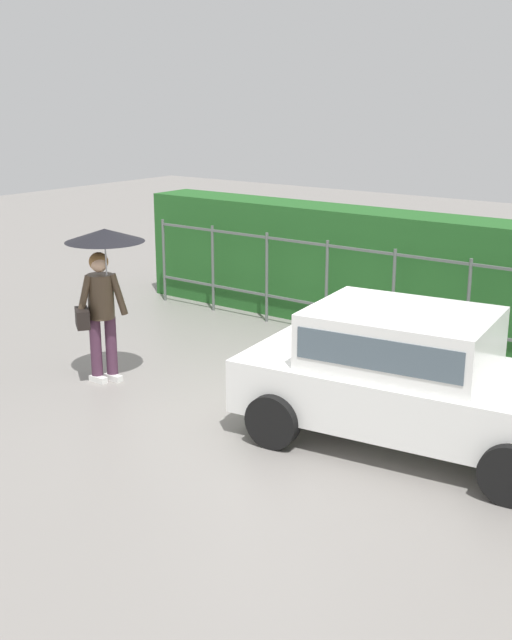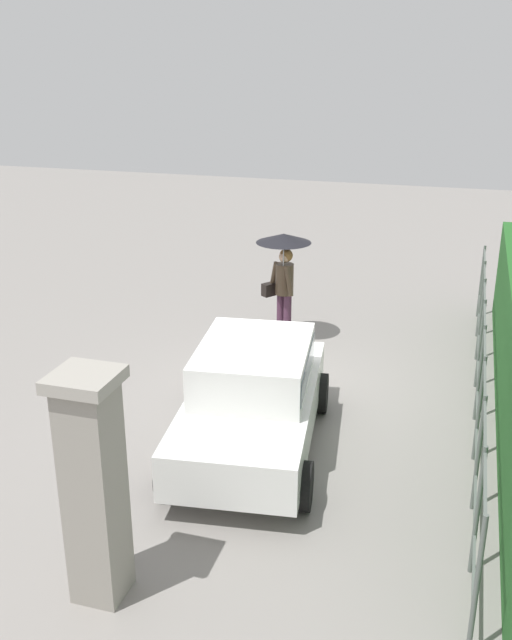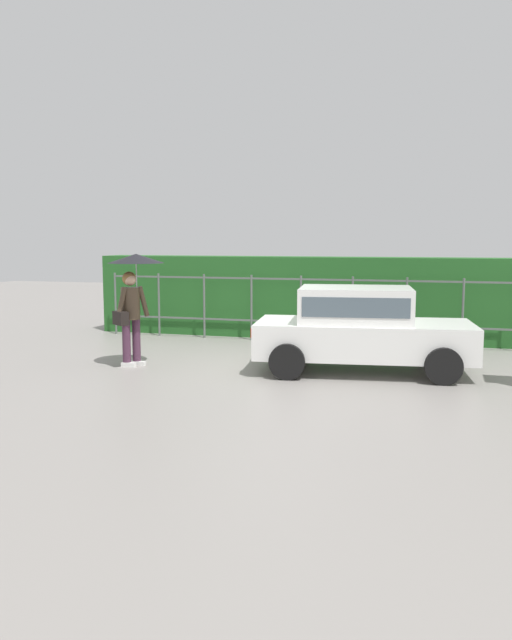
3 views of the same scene
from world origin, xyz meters
name	(u,v)px [view 3 (image 3 of 3)]	position (x,y,z in m)	size (l,w,h in m)	color
ground_plane	(260,368)	(0.00, 0.00, 0.00)	(40.00, 40.00, 0.00)	gray
car	(360,326)	(1.76, 0.17, 0.80)	(3.89, 2.23, 1.48)	white
pedestrian	(133,284)	(-2.25, -0.46, 1.50)	(1.01, 1.01, 2.05)	#47283D
fence_section	(301,306)	(0.08, 3.10, 0.82)	(9.31, 0.05, 1.50)	#59605B
hedge_row	(308,297)	(0.08, 3.85, 0.95)	(10.26, 0.90, 1.90)	#235B23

